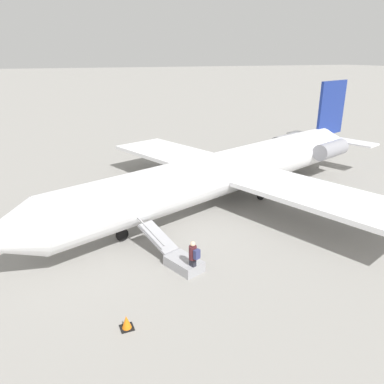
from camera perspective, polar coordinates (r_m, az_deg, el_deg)
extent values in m
plane|color=gray|center=(25.68, 4.78, -1.75)|extent=(600.00, 600.00, 0.00)
cylinder|color=white|center=(24.94, 4.93, 2.99)|extent=(24.32, 11.11, 2.86)
cone|color=white|center=(18.01, -27.13, -6.23)|extent=(3.92, 3.71, 2.81)
cone|color=white|center=(36.45, 20.49, 7.29)|extent=(4.45, 3.90, 2.81)
cube|color=navy|center=(35.31, 20.51, 11.89)|extent=(3.85, 1.57, 4.58)
cube|color=white|center=(36.09, 20.29, 7.67)|extent=(4.34, 8.13, 0.14)
cube|color=white|center=(22.39, 19.70, -0.76)|extent=(7.84, 11.36, 0.29)
cube|color=white|center=(30.46, -2.72, 5.79)|extent=(7.84, 11.36, 0.29)
cylinder|color=gray|center=(32.10, 20.40, 6.09)|extent=(3.67, 2.38, 1.29)
cylinder|color=gray|center=(34.05, 14.41, 7.47)|extent=(3.67, 2.38, 1.29)
cylinder|color=black|center=(20.82, -10.59, -6.42)|extent=(0.73, 0.41, 0.71)
cylinder|color=gray|center=(20.62, -10.67, -5.26)|extent=(0.13, 0.13, 0.22)
cylinder|color=black|center=(26.58, 10.49, -0.43)|extent=(0.73, 0.41, 0.71)
cylinder|color=gray|center=(26.43, 10.56, 0.52)|extent=(0.13, 0.13, 0.22)
cylinder|color=black|center=(28.10, 6.33, 0.93)|extent=(0.73, 0.41, 0.71)
cylinder|color=gray|center=(27.95, 6.37, 1.83)|extent=(0.13, 0.13, 0.22)
cube|color=#99999E|center=(18.06, -1.24, -10.83)|extent=(1.64, 2.07, 0.50)
cube|color=#99999E|center=(19.11, -5.25, -6.86)|extent=(1.61, 2.41, 0.90)
cube|color=#99999E|center=(18.65, -6.40, -5.90)|extent=(0.81, 2.11, 0.85)
cube|color=#23232D|center=(17.44, 0.11, -11.38)|extent=(0.28, 0.33, 0.85)
cylinder|color=#4C1E23|center=(17.06, 0.12, -9.23)|extent=(0.36, 0.36, 0.65)
sphere|color=beige|center=(16.84, 0.12, -7.92)|extent=(0.24, 0.24, 0.24)
cube|color=navy|center=(16.87, 0.75, -9.47)|extent=(0.32, 0.26, 0.44)
cube|color=black|center=(14.98, -9.89, -19.70)|extent=(0.50, 0.50, 0.03)
cone|color=orange|center=(14.82, -9.95, -18.94)|extent=(0.38, 0.38, 0.54)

